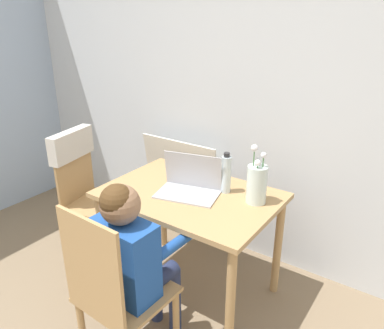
# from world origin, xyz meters

# --- Properties ---
(wall_back) EXTENTS (6.40, 0.05, 2.50)m
(wall_back) POSITION_xyz_m (0.00, 2.23, 1.25)
(wall_back) COLOR silver
(wall_back) RESTS_ON ground_plane
(dining_table) EXTENTS (1.04, 0.71, 0.71)m
(dining_table) POSITION_xyz_m (-0.13, 1.58, 0.61)
(dining_table) COLOR tan
(dining_table) RESTS_ON ground_plane
(chair_occupied) EXTENTS (0.41, 0.41, 0.94)m
(chair_occupied) POSITION_xyz_m (-0.08, 0.88, 0.47)
(chair_occupied) COLOR tan
(chair_occupied) RESTS_ON ground_plane
(chair_spare) EXTENTS (0.50, 0.48, 0.95)m
(chair_spare) POSITION_xyz_m (-1.04, 1.51, 0.63)
(chair_spare) COLOR tan
(chair_spare) RESTS_ON ground_plane
(person_seated) EXTENTS (0.34, 0.43, 1.02)m
(person_seated) POSITION_xyz_m (-0.07, 1.01, 0.64)
(person_seated) COLOR #1E4C9E
(person_seated) RESTS_ON ground_plane
(laptop) EXTENTS (0.40, 0.31, 0.23)m
(laptop) POSITION_xyz_m (-0.13, 1.58, 0.76)
(laptop) COLOR #B2B2B7
(laptop) RESTS_ON dining_table
(flower_vase) EXTENTS (0.11, 0.11, 0.34)m
(flower_vase) POSITION_xyz_m (0.25, 1.70, 0.83)
(flower_vase) COLOR silver
(flower_vase) RESTS_ON dining_table
(water_bottle) EXTENTS (0.06, 0.06, 0.25)m
(water_bottle) POSITION_xyz_m (0.04, 1.71, 0.83)
(water_bottle) COLOR silver
(water_bottle) RESTS_ON dining_table
(cardboard_panel) EXTENTS (0.67, 0.13, 0.83)m
(cardboard_panel) POSITION_xyz_m (-0.58, 2.11, 0.41)
(cardboard_panel) COLOR silver
(cardboard_panel) RESTS_ON ground_plane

